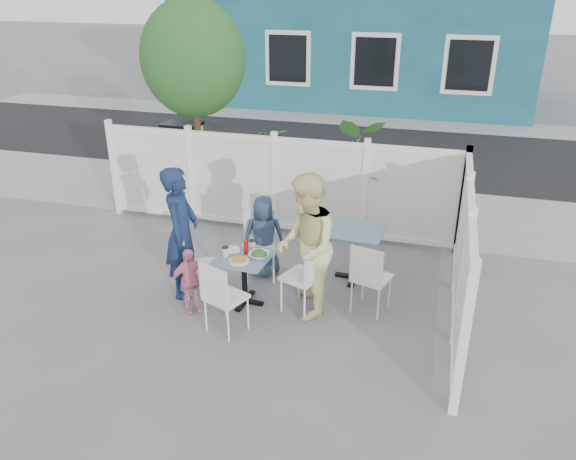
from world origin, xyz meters
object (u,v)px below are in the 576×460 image
(utility_cabinet, at_px, (184,157))
(chair_back, at_px, (260,239))
(man, at_px, (181,233))
(toddler, at_px, (190,281))
(chair_near, at_px, (221,293))
(woman, at_px, (306,247))
(spare_table, at_px, (356,242))
(boy, at_px, (264,236))
(chair_left, at_px, (194,260))
(chair_right, at_px, (307,272))
(main_table, at_px, (244,267))

(utility_cabinet, xyz_separation_m, chair_back, (2.58, -3.08, -0.06))
(utility_cabinet, bearing_deg, chair_back, -50.26)
(man, xyz_separation_m, toddler, (0.27, -0.41, -0.44))
(chair_near, height_order, woman, woman)
(woman, bearing_deg, man, -108.37)
(spare_table, bearing_deg, boy, -170.99)
(toddler, bearing_deg, chair_back, 21.45)
(utility_cabinet, xyz_separation_m, man, (1.77, -3.80, 0.26))
(chair_left, distance_m, boy, 1.05)
(man, bearing_deg, spare_table, -74.99)
(man, bearing_deg, chair_right, -100.54)
(utility_cabinet, height_order, chair_back, utility_cabinet)
(main_table, relative_size, boy, 0.58)
(chair_left, distance_m, man, 0.41)
(utility_cabinet, relative_size, toddler, 1.42)
(chair_left, xyz_separation_m, man, (-0.13, -0.01, 0.39))
(chair_right, xyz_separation_m, man, (-1.67, 0.03, 0.31))
(boy, bearing_deg, utility_cabinet, -69.47)
(woman, bearing_deg, chair_right, 88.98)
(utility_cabinet, relative_size, main_table, 1.81)
(utility_cabinet, distance_m, chair_left, 4.24)
(chair_right, relative_size, woman, 0.53)
(utility_cabinet, height_order, boy, utility_cabinet)
(man, distance_m, woman, 1.65)
(chair_left, bearing_deg, man, -107.02)
(main_table, relative_size, chair_left, 0.81)
(spare_table, distance_m, chair_right, 1.09)
(chair_left, height_order, woman, woman)
(toddler, bearing_deg, spare_table, -6.28)
(main_table, height_order, boy, boy)
(spare_table, xyz_separation_m, chair_left, (-1.98, -0.96, -0.08))
(chair_near, relative_size, boy, 0.80)
(main_table, height_order, chair_near, chair_near)
(main_table, xyz_separation_m, chair_right, (0.82, 0.01, 0.04))
(main_table, distance_m, boy, 0.81)
(utility_cabinet, bearing_deg, chair_left, -63.51)
(spare_table, height_order, woman, woman)
(utility_cabinet, relative_size, chair_back, 1.30)
(spare_table, relative_size, man, 0.42)
(main_table, bearing_deg, chair_right, 0.48)
(utility_cabinet, relative_size, spare_table, 1.67)
(chair_left, bearing_deg, toddler, -4.43)
(chair_near, distance_m, man, 1.17)
(spare_table, distance_m, chair_back, 1.33)
(utility_cabinet, relative_size, boy, 1.05)
(spare_table, relative_size, woman, 0.41)
(woman, relative_size, toddler, 2.09)
(toddler, bearing_deg, utility_cabinet, 72.77)
(woman, bearing_deg, chair_back, -149.05)
(utility_cabinet, bearing_deg, chair_right, -48.20)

